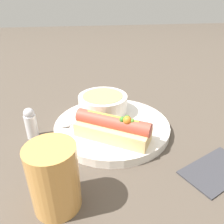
{
  "coord_description": "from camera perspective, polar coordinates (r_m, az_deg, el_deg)",
  "views": [
    {
      "loc": [
        -0.07,
        -0.44,
        0.29
      ],
      "look_at": [
        0.0,
        0.0,
        0.05
      ],
      "focal_mm": 35.0,
      "sensor_mm": 36.0,
      "label": 1
    }
  ],
  "objects": [
    {
      "name": "spoon",
      "position": [
        0.5,
        -9.98,
        -3.77
      ],
      "size": [
        0.13,
        0.09,
        0.01
      ],
      "rotation": [
        0.0,
        0.0,
        2.54
      ],
      "color": "#B7B7BC",
      "rests_on": "dinner_plate"
    },
    {
      "name": "hot_dog",
      "position": [
        0.45,
        0.24,
        -4.21
      ],
      "size": [
        0.16,
        0.13,
        0.06
      ],
      "rotation": [
        0.0,
        0.0,
        -0.58
      ],
      "color": "#E5C17F",
      "rests_on": "dinner_plate"
    },
    {
      "name": "salt_shaker",
      "position": [
        0.51,
        -20.47,
        -2.83
      ],
      "size": [
        0.03,
        0.03,
        0.07
      ],
      "color": "silver",
      "rests_on": "ground_plane"
    },
    {
      "name": "drinking_glass",
      "position": [
        0.34,
        -14.86,
        -16.3
      ],
      "size": [
        0.07,
        0.07,
        0.11
      ],
      "color": "#D8994C",
      "rests_on": "ground_plane"
    },
    {
      "name": "dinner_plate",
      "position": [
        0.52,
        0.0,
        -3.78
      ],
      "size": [
        0.27,
        0.27,
        0.02
      ],
      "color": "white",
      "rests_on": "ground_plane"
    },
    {
      "name": "soup_bowl",
      "position": [
        0.55,
        -2.38,
        2.31
      ],
      "size": [
        0.12,
        0.12,
        0.05
      ],
      "color": "silver",
      "rests_on": "dinner_plate"
    },
    {
      "name": "ground_plane",
      "position": [
        0.53,
        0.0,
        -4.66
      ],
      "size": [
        4.0,
        4.0,
        0.0
      ],
      "primitive_type": "plane",
      "color": "#4C4238"
    },
    {
      "name": "napkin",
      "position": [
        0.46,
        25.66,
        -13.35
      ],
      "size": [
        0.15,
        0.12,
        0.01
      ],
      "rotation": [
        0.0,
        0.0,
        0.41
      ],
      "color": "#333338",
      "rests_on": "ground_plane"
    }
  ]
}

